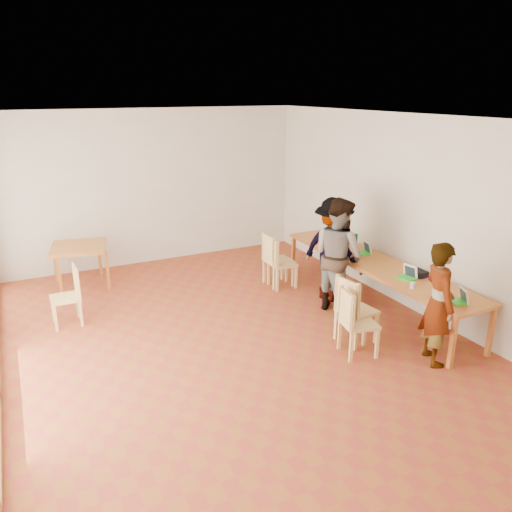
{
  "coord_description": "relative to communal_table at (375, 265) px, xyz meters",
  "views": [
    {
      "loc": [
        -2.46,
        -5.57,
        3.34
      ],
      "look_at": [
        0.5,
        0.4,
        1.1
      ],
      "focal_mm": 35.0,
      "sensor_mm": 36.0,
      "label": 1
    }
  ],
  "objects": [
    {
      "name": "chair_far",
      "position": [
        -1.01,
        1.49,
        -0.12
      ],
      "size": [
        0.45,
        0.45,
        0.5
      ],
      "rotation": [
        0.0,
        0.0,
        0.01
      ],
      "color": "#DCB66E",
      "rests_on": "ground"
    },
    {
      "name": "person_near",
      "position": [
        -0.4,
        -1.7,
        0.1
      ],
      "size": [
        0.56,
        0.68,
        1.6
      ],
      "primitive_type": "imported",
      "rotation": [
        0.0,
        0.0,
        1.22
      ],
      "color": "gray",
      "rests_on": "ground"
    },
    {
      "name": "wall_front",
      "position": [
        -2.5,
        -4.22,
        0.8
      ],
      "size": [
        6.0,
        0.1,
        3.0
      ],
      "primitive_type": "cube",
      "color": "beige",
      "rests_on": "ground"
    },
    {
      "name": "green_bottle",
      "position": [
        0.11,
        0.67,
        0.19
      ],
      "size": [
        0.07,
        0.07,
        0.28
      ],
      "primitive_type": "cylinder",
      "color": "#126236",
      "rests_on": "communal_table"
    },
    {
      "name": "clear_glass",
      "position": [
        -0.24,
        -1.08,
        0.09
      ],
      "size": [
        0.07,
        0.07,
        0.09
      ],
      "primitive_type": "cylinder",
      "color": "silver",
      "rests_on": "communal_table"
    },
    {
      "name": "side_table",
      "position": [
        -4.06,
        2.98,
        -0.03
      ],
      "size": [
        0.9,
        0.9,
        0.75
      ],
      "rotation": [
        0.0,
        0.0,
        -0.21
      ],
      "color": "#B55F28",
      "rests_on": "ground"
    },
    {
      "name": "ceiling",
      "position": [
        -2.5,
        -0.22,
        2.32
      ],
      "size": [
        6.0,
        8.0,
        0.04
      ],
      "primitive_type": "cube",
      "color": "white",
      "rests_on": "wall_back"
    },
    {
      "name": "yellow_mug",
      "position": [
        -0.21,
        1.31,
        0.1
      ],
      "size": [
        0.14,
        0.14,
        0.1
      ],
      "primitive_type": "imported",
      "rotation": [
        0.0,
        0.0,
        -0.08
      ],
      "color": "#FFA017",
      "rests_on": "communal_table"
    },
    {
      "name": "person_mid",
      "position": [
        -0.58,
        0.19,
        0.2
      ],
      "size": [
        0.8,
        0.96,
        1.8
      ],
      "primitive_type": "imported",
      "rotation": [
        0.0,
        0.0,
        1.71
      ],
      "color": "gray",
      "rests_on": "ground"
    },
    {
      "name": "chair_empty",
      "position": [
        -0.99,
        1.39,
        -0.15
      ],
      "size": [
        0.44,
        0.44,
        0.48
      ],
      "rotation": [
        0.0,
        0.0,
        -0.05
      ],
      "color": "#DCB66E",
      "rests_on": "ground"
    },
    {
      "name": "chair_near",
      "position": [
        -1.24,
        -1.1,
        -0.14
      ],
      "size": [
        0.5,
        0.5,
        0.49
      ],
      "rotation": [
        0.0,
        0.0,
        -0.2
      ],
      "color": "#DCB66E",
      "rests_on": "ground"
    },
    {
      "name": "laptop_far",
      "position": [
        0.14,
        0.45,
        0.1
      ],
      "size": [
        0.25,
        0.27,
        0.2
      ],
      "rotation": [
        0.0,
        0.0,
        -0.19
      ],
      "color": "green",
      "rests_on": "communal_table"
    },
    {
      "name": "pink_phone",
      "position": [
        0.2,
        -0.94,
        0.05
      ],
      "size": [
        0.05,
        0.1,
        0.01
      ],
      "primitive_type": "cube",
      "color": "#B92F6E",
      "rests_on": "communal_table"
    },
    {
      "name": "person_far",
      "position": [
        -0.41,
        0.58,
        0.15
      ],
      "size": [
        0.98,
        1.26,
        1.71
      ],
      "primitive_type": "imported",
      "rotation": [
        0.0,
        0.0,
        1.93
      ],
      "color": "gray",
      "rests_on": "ground"
    },
    {
      "name": "laptop_near",
      "position": [
        -0.03,
        -1.7,
        0.1
      ],
      "size": [
        0.26,
        0.27,
        0.19
      ],
      "rotation": [
        0.0,
        0.0,
        -0.39
      ],
      "color": "green",
      "rests_on": "communal_table"
    },
    {
      "name": "black_pouch",
      "position": [
        0.17,
        -0.75,
        0.09
      ],
      "size": [
        0.16,
        0.26,
        0.09
      ],
      "primitive_type": "cube",
      "color": "black",
      "rests_on": "communal_table"
    },
    {
      "name": "wall_back",
      "position": [
        -2.5,
        3.78,
        0.8
      ],
      "size": [
        6.0,
        0.1,
        3.0
      ],
      "primitive_type": "cube",
      "color": "beige",
      "rests_on": "ground"
    },
    {
      "name": "condiment_cup",
      "position": [
        -0.16,
        0.53,
        0.08
      ],
      "size": [
        0.08,
        0.08,
        0.06
      ],
      "primitive_type": "cylinder",
      "color": "white",
      "rests_on": "communal_table"
    },
    {
      "name": "wall_right",
      "position": [
        0.5,
        -0.22,
        0.8
      ],
      "size": [
        0.1,
        8.0,
        3.0
      ],
      "primitive_type": "cube",
      "color": "beige",
      "rests_on": "ground"
    },
    {
      "name": "chair_spare",
      "position": [
        -4.39,
        1.5,
        -0.17
      ],
      "size": [
        0.41,
        0.41,
        0.47
      ],
      "rotation": [
        0.0,
        0.0,
        3.15
      ],
      "color": "#DCB66E",
      "rests_on": "ground"
    },
    {
      "name": "chair_mid",
      "position": [
        -1.06,
        -0.84,
        -0.11
      ],
      "size": [
        0.5,
        0.5,
        0.51
      ],
      "rotation": [
        0.0,
        0.0,
        0.12
      ],
      "color": "#DCB66E",
      "rests_on": "ground"
    },
    {
      "name": "communal_table",
      "position": [
        0.0,
        0.0,
        0.0
      ],
      "size": [
        0.8,
        4.0,
        0.75
      ],
      "color": "#B55F28",
      "rests_on": "ground"
    },
    {
      "name": "ground",
      "position": [
        -2.5,
        -0.22,
        -0.7
      ],
      "size": [
        8.0,
        8.0,
        0.0
      ],
      "primitive_type": "plane",
      "color": "#9B3925",
      "rests_on": "ground"
    },
    {
      "name": "laptop_mid",
      "position": [
        -0.03,
        -0.76,
        0.1
      ],
      "size": [
        0.25,
        0.27,
        0.2
      ],
      "rotation": [
        0.0,
        0.0,
        0.2
      ],
      "color": "green",
      "rests_on": "communal_table"
    }
  ]
}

